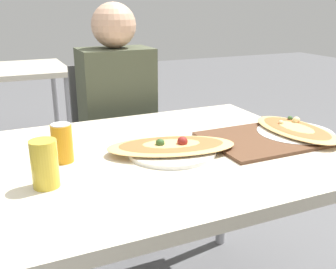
{
  "coord_description": "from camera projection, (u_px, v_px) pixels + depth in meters",
  "views": [
    {
      "loc": [
        -0.51,
        -1.15,
        1.24
      ],
      "look_at": [
        0.01,
        -0.01,
        0.81
      ],
      "focal_mm": 42.0,
      "sensor_mm": 36.0,
      "label": 1
    }
  ],
  "objects": [
    {
      "name": "pizza_second",
      "position": [
        295.0,
        130.0,
        1.5
      ],
      "size": [
        0.29,
        0.39,
        0.05
      ],
      "color": "white",
      "rests_on": "dining_table"
    },
    {
      "name": "serving_tray",
      "position": [
        269.0,
        138.0,
        1.45
      ],
      "size": [
        0.47,
        0.33,
        0.01
      ],
      "color": "brown",
      "rests_on": "dining_table"
    },
    {
      "name": "pizza_main",
      "position": [
        172.0,
        147.0,
        1.32
      ],
      "size": [
        0.47,
        0.31,
        0.06
      ],
      "color": "white",
      "rests_on": "dining_table"
    },
    {
      "name": "drink_glass",
      "position": [
        45.0,
        164.0,
        1.06
      ],
      "size": [
        0.07,
        0.07,
        0.13
      ],
      "color": "gold",
      "rests_on": "dining_table"
    },
    {
      "name": "person_seated",
      "position": [
        118.0,
        109.0,
        1.96
      ],
      "size": [
        0.35,
        0.26,
        1.24
      ],
      "rotation": [
        0.0,
        0.0,
        3.14
      ],
      "color": "#2D2D38",
      "rests_on": "ground_plane"
    },
    {
      "name": "dining_table",
      "position": [
        166.0,
        171.0,
        1.37
      ],
      "size": [
        1.12,
        0.93,
        0.75
      ],
      "color": "beige",
      "rests_on": "ground_plane"
    },
    {
      "name": "chair_far_seated",
      "position": [
        113.0,
        141.0,
        2.13
      ],
      "size": [
        0.4,
        0.4,
        0.93
      ],
      "rotation": [
        0.0,
        0.0,
        3.14
      ],
      "color": "#4C4C4C",
      "rests_on": "ground_plane"
    },
    {
      "name": "soda_can",
      "position": [
        62.0,
        143.0,
        1.24
      ],
      "size": [
        0.07,
        0.07,
        0.12
      ],
      "color": "orange",
      "rests_on": "dining_table"
    }
  ]
}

